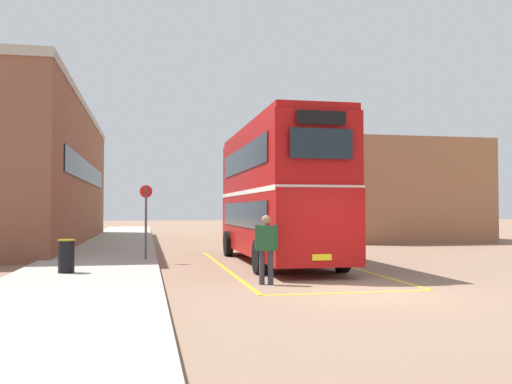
% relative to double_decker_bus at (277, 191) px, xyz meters
% --- Properties ---
extents(ground_plane, '(135.60, 135.60, 0.00)m').
position_rel_double_decker_bus_xyz_m(ground_plane, '(0.40, 7.13, -2.51)').
color(ground_plane, '#846651').
extents(sidewalk_left, '(4.00, 57.60, 0.14)m').
position_rel_double_decker_bus_xyz_m(sidewalk_left, '(-6.10, 9.53, -2.44)').
color(sidewalk_left, '#A39E93').
rests_on(sidewalk_left, ground).
extents(brick_building_left, '(5.58, 24.06, 7.50)m').
position_rel_double_decker_bus_xyz_m(brick_building_left, '(-10.43, 13.05, 1.24)').
color(brick_building_left, brown).
rests_on(brick_building_left, ground).
extents(depot_building_right, '(8.91, 17.58, 5.87)m').
position_rel_double_decker_bus_xyz_m(depot_building_right, '(10.32, 17.49, 0.42)').
color(depot_building_right, '#9E6647').
rests_on(depot_building_right, ground).
extents(double_decker_bus, '(2.80, 10.17, 4.75)m').
position_rel_double_decker_bus_xyz_m(double_decker_bus, '(0.00, 0.00, 0.00)').
color(double_decker_bus, black).
rests_on(double_decker_bus, ground).
extents(single_deck_bus, '(2.86, 10.04, 3.02)m').
position_rel_double_decker_bus_xyz_m(single_deck_bus, '(2.93, 20.04, -0.87)').
color(single_deck_bus, black).
rests_on(single_deck_bus, ground).
extents(pedestrian_boarding, '(0.55, 0.38, 1.73)m').
position_rel_double_decker_bus_xyz_m(pedestrian_boarding, '(-1.55, -5.36, -1.50)').
color(pedestrian_boarding, '#2D2D38').
rests_on(pedestrian_boarding, ground).
extents(litter_bin, '(0.46, 0.46, 0.91)m').
position_rel_double_decker_bus_xyz_m(litter_bin, '(-6.63, -2.97, -1.91)').
color(litter_bin, black).
rests_on(litter_bin, sidewalk_left).
extents(bus_stop_sign, '(0.43, 0.14, 2.58)m').
position_rel_double_decker_bus_xyz_m(bus_stop_sign, '(-4.50, 0.83, -0.82)').
color(bus_stop_sign, '#4C4C51').
rests_on(bus_stop_sign, sidewalk_left).
extents(bay_marking_yellow, '(4.17, 12.15, 0.01)m').
position_rel_double_decker_bus_xyz_m(bay_marking_yellow, '(-0.00, -1.90, -2.51)').
color(bay_marking_yellow, gold).
rests_on(bay_marking_yellow, ground).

